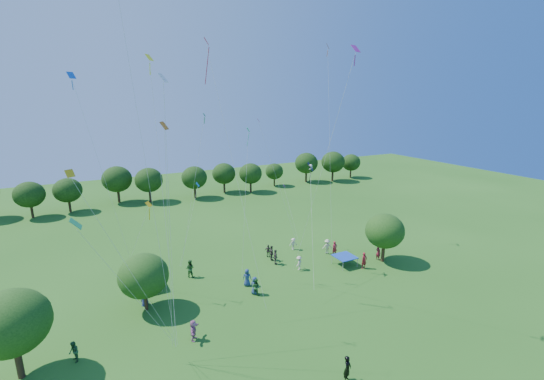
# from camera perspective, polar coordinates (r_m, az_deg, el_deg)

# --- Properties ---
(near_tree_west) EXTENTS (4.77, 4.77, 6.32)m
(near_tree_west) POSITION_cam_1_polar(r_m,az_deg,el_deg) (30.14, -35.72, -16.56)
(near_tree_west) COLOR #422B19
(near_tree_west) RESTS_ON ground
(near_tree_north) EXTENTS (4.31, 4.31, 5.23)m
(near_tree_north) POSITION_cam_1_polar(r_m,az_deg,el_deg) (34.29, -19.51, -12.56)
(near_tree_north) COLOR #422B19
(near_tree_north) RESTS_ON ground
(near_tree_east) EXTENTS (4.36, 4.36, 5.69)m
(near_tree_east) POSITION_cam_1_polar(r_m,az_deg,el_deg) (43.20, 17.27, -6.15)
(near_tree_east) COLOR #422B19
(near_tree_east) RESTS_ON ground
(treeline) EXTENTS (88.01, 8.77, 6.77)m
(treeline) POSITION_cam_1_polar(r_m,az_deg,el_deg) (69.35, -17.18, 1.72)
(treeline) COLOR #422B19
(treeline) RESTS_ON ground
(tent_red_stripe) EXTENTS (2.20, 2.20, 1.10)m
(tent_red_stripe) POSITION_cam_1_polar(r_m,az_deg,el_deg) (38.53, -18.71, -13.17)
(tent_red_stripe) COLOR #F04B1C
(tent_red_stripe) RESTS_ON ground
(tent_blue) EXTENTS (2.20, 2.20, 1.10)m
(tent_blue) POSITION_cam_1_polar(r_m,az_deg,el_deg) (42.19, 11.34, -10.21)
(tent_blue) COLOR #183D9F
(tent_blue) RESTS_ON ground
(man_in_black) EXTENTS (0.83, 0.76, 1.86)m
(man_in_black) POSITION_cam_1_polar(r_m,az_deg,el_deg) (27.14, 11.74, -25.76)
(man_in_black) COLOR black
(man_in_black) RESTS_ON ground
(crowd_person_0) EXTENTS (1.00, 0.87, 1.78)m
(crowd_person_0) POSITION_cam_1_polar(r_m,az_deg,el_deg) (37.36, -3.93, -13.54)
(crowd_person_0) COLOR navy
(crowd_person_0) RESTS_ON ground
(crowd_person_1) EXTENTS (0.70, 0.49, 1.77)m
(crowd_person_1) POSITION_cam_1_polar(r_m,az_deg,el_deg) (44.52, 9.80, -9.01)
(crowd_person_1) COLOR maroon
(crowd_person_1) RESTS_ON ground
(crowd_person_2) EXTENTS (0.85, 0.92, 1.66)m
(crowd_person_2) POSITION_cam_1_polar(r_m,az_deg,el_deg) (35.84, -2.55, -14.91)
(crowd_person_2) COLOR #275B27
(crowd_person_2) RESTS_ON ground
(crowd_person_3) EXTENTS (1.28, 0.87, 1.80)m
(crowd_person_3) POSITION_cam_1_polar(r_m,az_deg,el_deg) (44.88, 8.63, -8.75)
(crowd_person_3) COLOR #BBBA96
(crowd_person_3) RESTS_ON ground
(crowd_person_4) EXTENTS (0.67, 1.14, 1.82)m
(crowd_person_4) POSITION_cam_1_polar(r_m,az_deg,el_deg) (42.56, -0.07, -9.88)
(crowd_person_4) COLOR #362F2B
(crowd_person_4) RESTS_ON ground
(crowd_person_5) EXTENTS (1.28, 1.65, 1.69)m
(crowd_person_5) POSITION_cam_1_polar(r_m,az_deg,el_deg) (30.70, -12.22, -20.70)
(crowd_person_5) COLOR #AD6594
(crowd_person_5) RESTS_ON ground
(crowd_person_6) EXTENTS (0.93, 0.96, 1.77)m
(crowd_person_6) POSITION_cam_1_polar(r_m,az_deg,el_deg) (35.91, -2.73, -14.75)
(crowd_person_6) COLOR navy
(crowd_person_6) RESTS_ON ground
(crowd_person_7) EXTENTS (0.70, 0.46, 1.86)m
(crowd_person_7) POSITION_cam_1_polar(r_m,az_deg,el_deg) (41.94, 14.26, -10.68)
(crowd_person_7) COLOR maroon
(crowd_person_7) RESTS_ON ground
(crowd_person_8) EXTENTS (1.07, 0.97, 1.92)m
(crowd_person_8) POSITION_cam_1_polar(r_m,az_deg,el_deg) (39.84, -12.75, -11.92)
(crowd_person_8) COLOR #285424
(crowd_person_8) RESTS_ON ground
(crowd_person_9) EXTENTS (1.08, 0.68, 1.53)m
(crowd_person_9) POSITION_cam_1_polar(r_m,az_deg,el_deg) (45.55, 3.36, -8.43)
(crowd_person_9) COLOR beige
(crowd_person_9) RESTS_ON ground
(crowd_person_10) EXTENTS (0.82, 1.13, 1.76)m
(crowd_person_10) POSITION_cam_1_polar(r_m,az_deg,el_deg) (41.66, 0.54, -10.47)
(crowd_person_10) COLOR #413A34
(crowd_person_10) RESTS_ON ground
(crowd_person_11) EXTENTS (1.03, 1.71, 1.73)m
(crowd_person_11) POSITION_cam_1_polar(r_m,az_deg,el_deg) (40.79, -18.71, -11.86)
(crowd_person_11) COLOR #95577B
(crowd_person_11) RESTS_ON ground
(crowd_person_12) EXTENTS (0.92, 1.05, 1.88)m
(crowd_person_12) POSITION_cam_1_polar(r_m,az_deg,el_deg) (36.04, -19.38, -15.39)
(crowd_person_12) COLOR navy
(crowd_person_12) RESTS_ON ground
(crowd_person_13) EXTENTS (0.50, 0.70, 1.74)m
(crowd_person_13) POSITION_cam_1_polar(r_m,az_deg,el_deg) (44.50, 16.32, -9.43)
(crowd_person_13) COLOR maroon
(crowd_person_13) RESTS_ON ground
(crowd_person_14) EXTENTS (0.59, 0.85, 1.57)m
(crowd_person_14) POSITION_cam_1_polar(r_m,az_deg,el_deg) (31.49, -28.65, -21.41)
(crowd_person_14) COLOR #24542C
(crowd_person_14) RESTS_ON ground
(crowd_person_15) EXTENTS (1.11, 0.95, 1.57)m
(crowd_person_15) POSITION_cam_1_polar(r_m,az_deg,el_deg) (40.60, 4.26, -11.35)
(crowd_person_15) COLOR beige
(crowd_person_15) RESTS_ON ground
(crowd_person_16) EXTENTS (0.97, 0.85, 1.54)m
(crowd_person_16) POSITION_cam_1_polar(r_m,az_deg,el_deg) (43.49, -0.58, -9.53)
(crowd_person_16) COLOR #3C3530
(crowd_person_16) RESTS_ON ground
(crowd_person_17) EXTENTS (1.16, 1.69, 1.71)m
(crowd_person_17) POSITION_cam_1_polar(r_m,az_deg,el_deg) (41.93, -17.88, -11.07)
(crowd_person_17) COLOR #94568A
(crowd_person_17) RESTS_ON ground
(pirate_kite) EXTENTS (3.80, 6.65, 10.58)m
(pirate_kite) POSITION_cam_1_polar(r_m,az_deg,el_deg) (37.41, 6.09, 3.20)
(pirate_kite) COLOR black
(red_high_kite) EXTENTS (2.37, 7.04, 21.79)m
(red_high_kite) POSITION_cam_1_polar(r_m,az_deg,el_deg) (31.22, -8.56, 14.48)
(red_high_kite) COLOR red
(small_kite_0) EXTENTS (3.59, 3.80, 14.64)m
(small_kite_0) POSITION_cam_1_polar(r_m,az_deg,el_deg) (43.85, -0.57, 5.96)
(small_kite_0) COLOR red
(small_kite_1) EXTENTS (3.27, 1.73, 8.15)m
(small_kite_1) POSITION_cam_1_polar(r_m,az_deg,el_deg) (34.13, -19.34, -4.11)
(small_kite_1) COLOR #FAB10D
(small_kite_2) EXTENTS (5.31, 2.57, 13.47)m
(small_kite_2) POSITION_cam_1_polar(r_m,az_deg,el_deg) (22.43, -24.36, -6.41)
(small_kite_2) COLOR gold
(small_kite_3) EXTENTS (3.06, 1.17, 15.58)m
(small_kite_3) POSITION_cam_1_polar(r_m,az_deg,el_deg) (36.25, -11.72, 3.71)
(small_kite_3) COLOR #177F3A
(small_kite_4) EXTENTS (2.83, 1.25, 8.48)m
(small_kite_4) POSITION_cam_1_polar(r_m,az_deg,el_deg) (38.64, -12.04, -1.38)
(small_kite_4) COLOR #1486CB
(small_kite_5) EXTENTS (0.61, 3.21, 6.41)m
(small_kite_5) POSITION_cam_1_polar(r_m,az_deg,el_deg) (45.97, 2.26, -0.73)
(small_kite_5) COLOR #991992
(small_kite_6) EXTENTS (0.64, 2.01, 18.26)m
(small_kite_6) POSITION_cam_1_polar(r_m,az_deg,el_deg) (22.00, -16.21, 5.83)
(small_kite_6) COLOR silver
(small_kite_7) EXTENTS (2.10, 2.56, 14.26)m
(small_kite_7) POSITION_cam_1_polar(r_m,az_deg,el_deg) (34.97, -3.99, 3.94)
(small_kite_7) COLOR #0CC0A7
(small_kite_8) EXTENTS (2.20, 5.18, 23.39)m
(small_kite_8) POSITION_cam_1_polar(r_m,az_deg,el_deg) (45.99, 8.86, 15.97)
(small_kite_8) COLOR #C7430B
(small_kite_9) EXTENTS (0.58, 2.14, 15.68)m
(small_kite_9) POSITION_cam_1_polar(r_m,az_deg,el_deg) (22.36, -16.22, 0.54)
(small_kite_9) COLOR orange
(small_kite_10) EXTENTS (0.69, 4.94, 19.90)m
(small_kite_10) POSITION_cam_1_polar(r_m,az_deg,el_deg) (26.84, -17.72, 9.33)
(small_kite_10) COLOR #FFFA16
(small_kite_11) EXTENTS (5.29, 3.07, 10.98)m
(small_kite_11) POSITION_cam_1_polar(r_m,az_deg,el_deg) (22.00, -26.17, -7.89)
(small_kite_11) COLOR #167C3B
(small_kite_12) EXTENTS (3.77, 1.23, 19.14)m
(small_kite_12) POSITION_cam_1_polar(r_m,az_deg,el_deg) (36.37, -27.23, 9.74)
(small_kite_12) COLOR blue
(small_kite_13) EXTENTS (0.79, 7.84, 20.62)m
(small_kite_13) POSITION_cam_1_polar(r_m,az_deg,el_deg) (29.07, 10.47, 12.39)
(small_kite_13) COLOR #9B198C
(small_kite_14) EXTENTS (1.66, 3.00, 23.21)m
(small_kite_14) POSITION_cam_1_polar(r_m,az_deg,el_deg) (24.77, -20.39, 11.49)
(small_kite_14) COLOR silver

